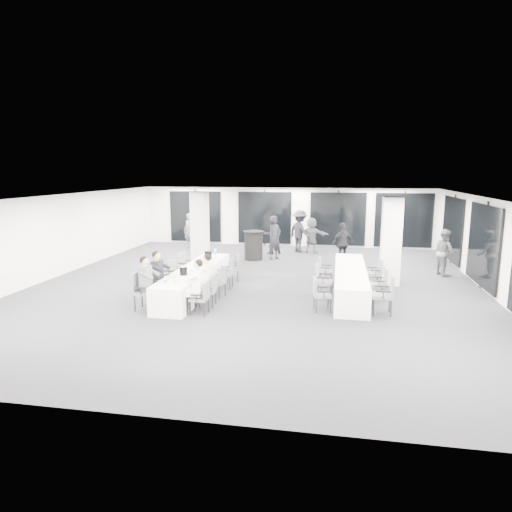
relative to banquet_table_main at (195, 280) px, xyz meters
The scene contains 42 objects.
room 3.52m from the banquet_table_main, 41.52° to the left, with size 14.04×16.04×2.84m.
column_left 4.59m from the banquet_table_main, 105.03° to the left, with size 0.60×0.60×2.80m, color silver.
column_right 6.30m from the banquet_table_main, 19.98° to the left, with size 0.60×0.60×2.80m, color silver.
banquet_table_main is the anchor object (origin of this frame).
banquet_table_side 4.63m from the banquet_table_main, ahead, with size 0.90×5.00×0.75m, color white.
cocktail_table 5.41m from the banquet_table_main, 81.63° to the left, with size 0.85×0.85×1.18m.
chair_main_left_near 2.07m from the banquet_table_main, 114.05° to the right, with size 0.52×0.58×1.01m.
chair_main_left_second 1.38m from the banquet_table_main, 127.71° to the right, with size 0.55×0.60×1.01m.
chair_main_left_mid 0.91m from the banquet_table_main, 159.66° to the right, with size 0.57×0.61×0.99m.
chair_main_left_fourth 0.98m from the banquet_table_main, 147.97° to the left, with size 0.52×0.54×0.86m.
chair_main_left_far 1.74m from the banquet_table_main, 118.65° to the left, with size 0.55×0.59×0.93m.
chair_main_right_near 2.17m from the banquet_table_main, 67.59° to the right, with size 0.45×0.50×0.87m.
chair_main_right_second 1.51m from the banquet_table_main, 56.59° to the right, with size 0.45×0.51×0.87m.
chair_main_right_mid 0.91m from the banquet_table_main, 23.24° to the right, with size 0.53×0.56×0.89m.
chair_main_right_fourth 1.07m from the banquet_table_main, 38.21° to the left, with size 0.49×0.55×0.95m.
chair_main_right_far 1.90m from the banquet_table_main, 64.23° to the left, with size 0.53×0.55×0.86m.
chair_side_left_near 3.93m from the banquet_table_main, 17.30° to the right, with size 0.52×0.55×0.89m.
chair_side_left_mid 3.75m from the banquet_table_main, ahead, with size 0.55×0.59×0.99m.
chair_side_left_far 4.15m from the banquet_table_main, 25.39° to the left, with size 0.45×0.51×0.88m.
chair_side_right_near 5.54m from the banquet_table_main, 11.98° to the right, with size 0.52×0.58×1.02m.
chair_side_right_mid 5.41m from the banquet_table_main, ahead, with size 0.47×0.52×0.90m.
chair_side_right_far 5.67m from the banquet_table_main, 17.89° to the left, with size 0.50×0.53×0.86m.
seated_guest_a 2.04m from the banquet_table_main, 109.54° to the right, with size 0.50×0.38×1.44m.
seated_guest_b 1.35m from the banquet_table_main, 121.45° to the right, with size 0.50×0.38×1.44m.
seated_guest_c 2.15m from the banquet_table_main, 71.55° to the right, with size 0.50×0.38×1.44m.
seated_guest_d 1.49m from the banquet_table_main, 62.00° to the right, with size 0.50×0.38×1.44m.
standing_guest_a 5.90m from the banquet_table_main, 74.05° to the left, with size 0.74×0.60×2.03m, color black.
standing_guest_b 7.05m from the banquet_table_main, 79.05° to the left, with size 0.91×0.56×1.89m, color black.
standing_guest_c 7.90m from the banquet_table_main, 71.56° to the left, with size 1.38×0.70×2.14m, color black.
standing_guest_d 6.79m from the banquet_table_main, 49.76° to the left, with size 1.09×0.61×1.85m, color black.
standing_guest_f 7.98m from the banquet_table_main, 67.64° to the left, with size 1.64×0.63×1.79m, color #525559.
standing_guest_g 8.02m from the banquet_table_main, 109.57° to the left, with size 0.68×0.55×1.87m, color #525559.
standing_guest_h 8.73m from the banquet_table_main, 25.93° to the left, with size 0.89×0.54×1.84m, color #525559.
ice_bucket_near 1.03m from the banquet_table_main, 92.32° to the right, with size 0.21×0.21×0.24m, color black.
ice_bucket_far 1.52m from the banquet_table_main, 89.86° to the left, with size 0.24×0.24×0.27m, color black.
water_bottle_a 2.01m from the banquet_table_main, 94.47° to the right, with size 0.06×0.06×0.20m, color silver.
water_bottle_b 0.57m from the banquet_table_main, 72.04° to the left, with size 0.07×0.07×0.21m, color silver.
water_bottle_c 2.10m from the banquet_table_main, 87.87° to the left, with size 0.08×0.08×0.25m, color silver.
plate_a 1.44m from the banquet_table_main, 95.88° to the right, with size 0.19×0.19×0.03m.
plate_b 1.85m from the banquet_table_main, 87.46° to the right, with size 0.18×0.18×0.03m.
plate_c 0.51m from the banquet_table_main, 87.65° to the right, with size 0.18×0.18×0.03m.
wine_glass 2.37m from the banquet_table_main, 85.05° to the right, with size 0.08×0.08×0.22m.
Camera 1 is at (2.52, -13.86, 3.63)m, focal length 32.00 mm.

